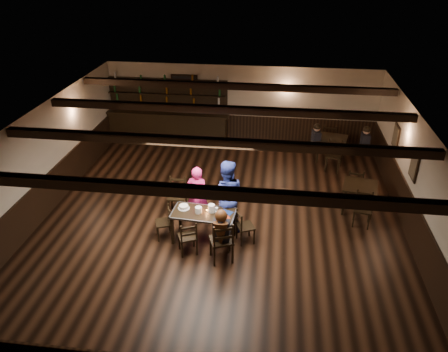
# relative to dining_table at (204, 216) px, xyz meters

# --- Properties ---
(ground) EXTENTS (10.00, 10.00, 0.00)m
(ground) POSITION_rel_dining_table_xyz_m (0.29, 0.79, -0.66)
(ground) COLOR black
(ground) RESTS_ON ground
(room_shell) EXTENTS (9.02, 10.02, 2.71)m
(room_shell) POSITION_rel_dining_table_xyz_m (0.30, 0.83, 1.09)
(room_shell) COLOR beige
(room_shell) RESTS_ON ground
(dining_table) EXTENTS (1.50, 0.83, 0.75)m
(dining_table) POSITION_rel_dining_table_xyz_m (0.00, 0.00, 0.00)
(dining_table) COLOR black
(dining_table) RESTS_ON ground
(chair_near_left) EXTENTS (0.51, 0.50, 0.84)m
(chair_near_left) POSITION_rel_dining_table_xyz_m (-0.25, -0.58, -0.17)
(chair_near_left) COLOR black
(chair_near_left) RESTS_ON ground
(chair_near_right) EXTENTS (0.60, 0.59, 1.01)m
(chair_near_right) POSITION_rel_dining_table_xyz_m (0.53, -0.75, -0.07)
(chair_near_right) COLOR black
(chair_near_right) RESTS_ON ground
(chair_end_left) EXTENTS (0.47, 0.48, 0.80)m
(chair_end_left) POSITION_rel_dining_table_xyz_m (-0.89, 0.01, -0.19)
(chair_end_left) COLOR black
(chair_end_left) RESTS_ON ground
(chair_end_right) EXTENTS (0.49, 0.50, 0.83)m
(chair_end_right) POSITION_rel_dining_table_xyz_m (0.90, 0.03, -0.18)
(chair_end_right) COLOR black
(chair_end_right) RESTS_ON ground
(chair_far_pushed) EXTENTS (0.46, 0.44, 0.96)m
(chair_far_pushed) POSITION_rel_dining_table_xyz_m (-0.87, 1.15, -0.10)
(chair_far_pushed) COLOR black
(chair_far_pushed) RESTS_ON ground
(woman_pink) EXTENTS (0.57, 0.39, 1.52)m
(woman_pink) POSITION_rel_dining_table_xyz_m (-0.28, 0.75, 0.10)
(woman_pink) COLOR #FE316F
(woman_pink) RESTS_ON ground
(man_blue) EXTENTS (0.94, 0.77, 1.81)m
(man_blue) POSITION_rel_dining_table_xyz_m (0.45, 0.55, 0.24)
(man_blue) COLOR navy
(man_blue) RESTS_ON ground
(seated_person) EXTENTS (0.35, 0.53, 0.86)m
(seated_person) POSITION_rel_dining_table_xyz_m (0.50, -0.68, 0.19)
(seated_person) COLOR black
(seated_person) RESTS_ON ground
(cake) EXTENTS (0.27, 0.27, 0.09)m
(cake) POSITION_rel_dining_table_xyz_m (-0.48, 0.11, 0.13)
(cake) COLOR white
(cake) RESTS_ON dining_table
(plate_stack_a) EXTENTS (0.15, 0.15, 0.15)m
(plate_stack_a) POSITION_rel_dining_table_xyz_m (-0.11, -0.02, 0.17)
(plate_stack_a) COLOR white
(plate_stack_a) RESTS_ON dining_table
(plate_stack_b) EXTENTS (0.16, 0.16, 0.19)m
(plate_stack_b) POSITION_rel_dining_table_xyz_m (0.18, 0.06, 0.19)
(plate_stack_b) COLOR white
(plate_stack_b) RESTS_ON dining_table
(tea_light) EXTENTS (0.04, 0.04, 0.06)m
(tea_light) POSITION_rel_dining_table_xyz_m (0.07, 0.06, 0.12)
(tea_light) COLOR #A5A8AD
(tea_light) RESTS_ON dining_table
(salt_shaker) EXTENTS (0.03, 0.03, 0.09)m
(salt_shaker) POSITION_rel_dining_table_xyz_m (0.30, -0.06, 0.14)
(salt_shaker) COLOR silver
(salt_shaker) RESTS_ON dining_table
(pepper_shaker) EXTENTS (0.04, 0.04, 0.10)m
(pepper_shaker) POSITION_rel_dining_table_xyz_m (0.42, -0.12, 0.14)
(pepper_shaker) COLOR #A5A8AD
(pepper_shaker) RESTS_ON dining_table
(drink_glass) EXTENTS (0.07, 0.07, 0.11)m
(drink_glass) POSITION_rel_dining_table_xyz_m (0.29, 0.08, 0.15)
(drink_glass) COLOR silver
(drink_glass) RESTS_ON dining_table
(menu_red) EXTENTS (0.36, 0.31, 0.00)m
(menu_red) POSITION_rel_dining_table_xyz_m (0.46, -0.15, 0.09)
(menu_red) COLOR maroon
(menu_red) RESTS_ON dining_table
(menu_blue) EXTENTS (0.32, 0.28, 0.00)m
(menu_blue) POSITION_rel_dining_table_xyz_m (0.52, 0.07, 0.09)
(menu_blue) COLOR #102152
(menu_blue) RESTS_ON dining_table
(bar_counter) EXTENTS (4.30, 0.70, 2.20)m
(bar_counter) POSITION_rel_dining_table_xyz_m (-2.20, 5.51, 0.07)
(bar_counter) COLOR black
(bar_counter) RESTS_ON ground
(back_table_a) EXTENTS (0.97, 0.97, 0.75)m
(back_table_a) POSITION_rel_dining_table_xyz_m (3.74, 1.78, -0.01)
(back_table_a) COLOR black
(back_table_a) RESTS_ON ground
(back_table_b) EXTENTS (1.06, 1.06, 0.75)m
(back_table_b) POSITION_rel_dining_table_xyz_m (3.30, 4.78, -0.00)
(back_table_b) COLOR black
(back_table_b) RESTS_ON ground
(bg_patron_left) EXTENTS (0.29, 0.41, 0.79)m
(bg_patron_left) POSITION_rel_dining_table_xyz_m (2.78, 4.65, 0.20)
(bg_patron_left) COLOR black
(bg_patron_left) RESTS_ON ground
(bg_patron_right) EXTENTS (0.25, 0.40, 0.81)m
(bg_patron_right) POSITION_rel_dining_table_xyz_m (4.26, 4.55, 0.21)
(bg_patron_right) COLOR black
(bg_patron_right) RESTS_ON ground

